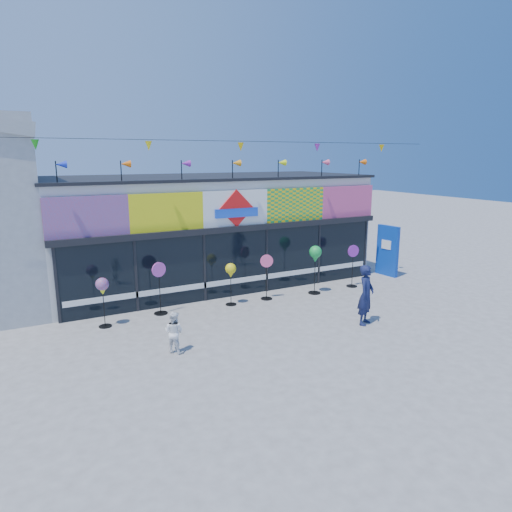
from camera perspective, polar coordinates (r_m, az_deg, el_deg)
ground at (r=13.39m, az=3.96°, el=-8.79°), size 80.00×80.00×0.00m
kite_shop at (r=18.02m, az=-5.97°, el=3.43°), size 16.00×5.70×5.31m
blue_sign at (r=19.45m, az=16.11°, el=0.66°), size 0.26×1.05×2.07m
spinner_0 at (r=13.70m, az=-18.65°, el=-3.78°), size 0.37×0.37×1.47m
spinner_1 at (r=14.44m, az=-11.96°, el=-3.79°), size 0.46×0.42×1.66m
spinner_2 at (r=14.93m, az=-3.19°, el=-1.96°), size 0.36×0.36×1.42m
spinner_3 at (r=15.59m, az=1.33°, el=-2.49°), size 0.43×0.40×1.57m
spinner_4 at (r=16.25m, az=7.43°, el=0.07°), size 0.44×0.44×1.74m
spinner_5 at (r=17.47m, az=11.99°, el=-1.08°), size 0.45×0.41×1.60m
adult_man at (r=13.67m, az=13.59°, el=-4.75°), size 0.77×0.70×1.77m
child at (r=11.72m, az=-10.21°, el=-9.34°), size 0.56×0.59×1.07m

